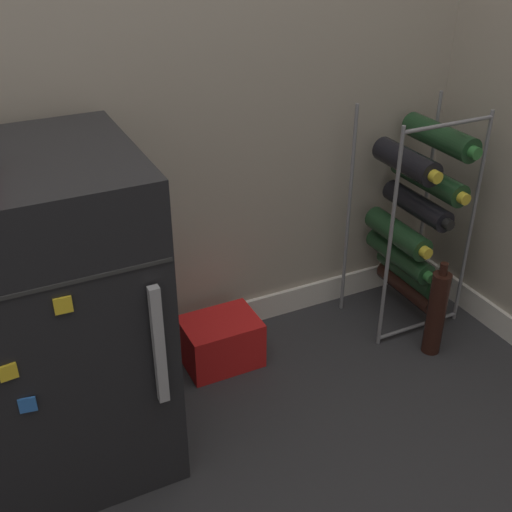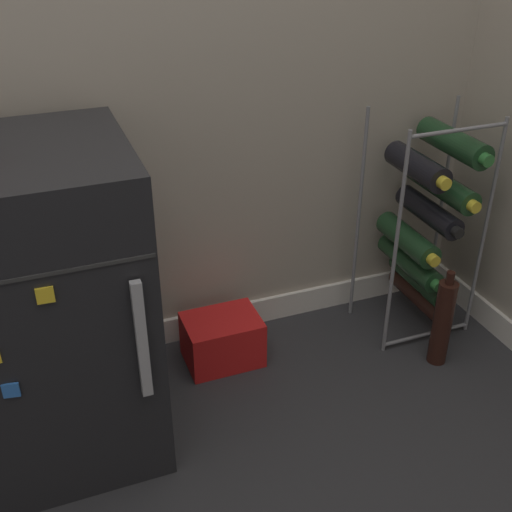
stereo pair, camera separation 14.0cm
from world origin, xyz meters
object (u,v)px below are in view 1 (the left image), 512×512
at_px(mini_fridge, 47,320).
at_px(wine_rack, 414,218).
at_px(loose_bottle_floor, 436,313).
at_px(soda_box, 221,341).

relative_size(mini_fridge, wine_rack, 1.10).
height_order(mini_fridge, loose_bottle_floor, mini_fridge).
distance_m(mini_fridge, wine_rack, 1.20).
bearing_deg(soda_box, loose_bottle_floor, -21.26).
bearing_deg(soda_box, mini_fridge, -163.85).
bearing_deg(loose_bottle_floor, wine_rack, 77.50).
bearing_deg(wine_rack, loose_bottle_floor, -102.50).
distance_m(wine_rack, soda_box, 0.75).
relative_size(wine_rack, loose_bottle_floor, 2.27).
bearing_deg(soda_box, wine_rack, -2.64).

